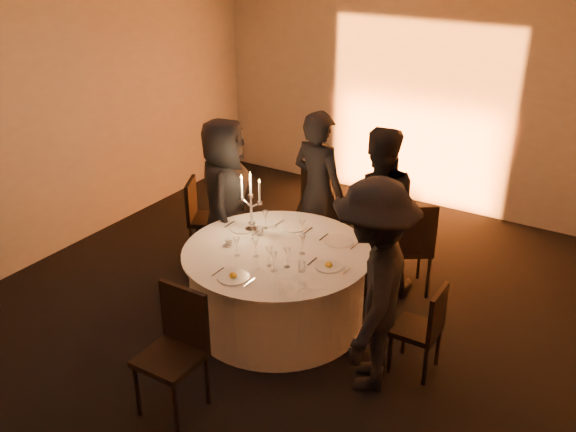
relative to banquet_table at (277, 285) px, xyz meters
The scene contains 33 objects.
floor 0.38m from the banquet_table, ahead, with size 7.00×7.00×0.00m, color black.
ceiling 2.62m from the banquet_table, ahead, with size 7.00×7.00×0.00m, color white.
wall_back 3.67m from the banquet_table, 90.00° to the left, with size 7.00×7.00×0.00m, color #B8B1AB.
wall_left 3.20m from the banquet_table, behind, with size 7.00×7.00×0.00m, color #B8B1AB.
uplighter_fixture 3.22m from the banquet_table, 90.00° to the left, with size 0.25×0.12×0.10m, color black.
banquet_table is the anchor object (origin of this frame).
chair_left 1.65m from the banquet_table, 155.18° to the left, with size 0.54×0.54×0.92m.
chair_back_left 1.61m from the banquet_table, 103.30° to the left, with size 0.53×0.53×1.02m.
chair_back_right 1.46m from the banquet_table, 51.82° to the left, with size 0.64×0.64×1.06m.
chair_right 1.51m from the banquet_table, ahead, with size 0.38×0.38×0.85m.
chair_front 1.45m from the banquet_table, 90.56° to the right, with size 0.46×0.46×1.04m.
guest_left 1.25m from the banquet_table, 151.92° to the left, with size 0.86×0.56×1.77m, color black.
guest_back_left 1.30m from the banquet_table, 100.38° to the left, with size 0.66×0.44×1.82m, color black.
guest_back_right 1.28m from the banquet_table, 62.62° to the left, with size 0.87×0.68×1.80m, color black.
guest_right 1.33m from the banquet_table, 17.63° to the right, with size 1.20×0.69×1.85m, color black.
plate_left 0.70m from the banquet_table, 158.74° to the left, with size 0.36×0.27×0.01m.
plate_back_left 0.65m from the banquet_table, 103.92° to the left, with size 0.36×0.27×0.01m.
plate_back_right 0.74m from the banquet_table, 47.96° to the left, with size 0.35×0.28×0.01m.
plate_right 0.70m from the banquet_table, ahead, with size 0.36×0.25×0.08m.
plate_front 0.75m from the banquet_table, 94.54° to the right, with size 0.36×0.29×0.08m.
coffee_cup 0.63m from the banquet_table, 162.19° to the right, with size 0.11×0.11×0.07m.
candelabra 0.79m from the banquet_table, 153.11° to the left, with size 0.27×0.13×0.63m.
wine_glass_a 0.62m from the banquet_table, 169.33° to the left, with size 0.07×0.07×0.19m.
wine_glass_b 0.65m from the banquet_table, 61.27° to the right, with size 0.07×0.07×0.19m.
wine_glass_c 0.62m from the banquet_table, 40.98° to the right, with size 0.07×0.07×0.19m.
wine_glass_d 0.57m from the banquet_table, 115.39° to the right, with size 0.07×0.07×0.19m.
wine_glass_e 0.72m from the banquet_table, 136.19° to the left, with size 0.07×0.07×0.19m.
wine_glass_f 0.58m from the banquet_table, 16.61° to the left, with size 0.07×0.07×0.19m.
wine_glass_g 0.65m from the banquet_table, 131.67° to the right, with size 0.07×0.07×0.19m.
wine_glass_h 0.61m from the banquet_table, 70.15° to the right, with size 0.07×0.07×0.19m.
wine_glass_i 0.64m from the banquet_table, 79.65° to the left, with size 0.07×0.07×0.19m.
tumbler_a 0.57m from the banquet_table, 149.88° to the left, with size 0.07×0.07×0.09m, color white.
tumbler_b 0.62m from the banquet_table, 27.56° to the right, with size 0.07×0.07×0.09m, color white.
Camera 1 is at (2.92, -4.48, 3.63)m, focal length 40.00 mm.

